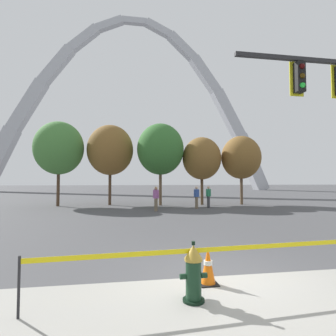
{
  "coord_description": "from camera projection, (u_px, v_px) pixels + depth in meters",
  "views": [
    {
      "loc": [
        -1.95,
        -5.39,
        2.0
      ],
      "look_at": [
        -0.24,
        5.0,
        2.5
      ],
      "focal_mm": 28.77,
      "sensor_mm": 36.0,
      "label": 1
    }
  ],
  "objects": [
    {
      "name": "pedestrian_walking_left",
      "position": [
        156.0,
        199.0,
        17.71
      ],
      "size": [
        0.39,
        0.38,
        1.59
      ],
      "color": "brown",
      "rests_on": "ground"
    },
    {
      "name": "tree_right_mid",
      "position": [
        241.0,
        157.0,
        22.93
      ],
      "size": [
        3.33,
        3.33,
        5.83
      ],
      "color": "brown",
      "rests_on": "ground"
    },
    {
      "name": "pedestrian_walking_right",
      "position": [
        156.0,
        197.0,
        19.44
      ],
      "size": [
        0.26,
        0.37,
        1.59
      ],
      "color": "#232847",
      "rests_on": "ground"
    },
    {
      "name": "tree_left_mid",
      "position": [
        110.0,
        150.0,
        22.43
      ],
      "size": [
        3.8,
        3.8,
        6.66
      ],
      "color": "#473323",
      "rests_on": "ground"
    },
    {
      "name": "pedestrian_standing_center",
      "position": [
        208.0,
        197.0,
        20.01
      ],
      "size": [
        0.39,
        0.36,
        1.59
      ],
      "color": "#38383D",
      "rests_on": "ground"
    },
    {
      "name": "fire_hydrant",
      "position": [
        193.0,
        273.0,
        4.46
      ],
      "size": [
        0.46,
        0.48,
        0.99
      ],
      "color": "black",
      "rests_on": "ground"
    },
    {
      "name": "tree_far_left",
      "position": [
        59.0,
        148.0,
        21.37
      ],
      "size": [
        3.84,
        3.84,
        6.72
      ],
      "color": "#473323",
      "rests_on": "ground"
    },
    {
      "name": "tree_center_right",
      "position": [
        202.0,
        158.0,
        22.62
      ],
      "size": [
        3.24,
        3.24,
        5.67
      ],
      "color": "brown",
      "rests_on": "ground"
    },
    {
      "name": "tree_center_left",
      "position": [
        160.0,
        149.0,
        22.13
      ],
      "size": [
        3.83,
        3.83,
        6.71
      ],
      "color": "brown",
      "rests_on": "ground"
    },
    {
      "name": "traffic_cone_by_hydrant",
      "position": [
        208.0,
        266.0,
        5.2
      ],
      "size": [
        0.36,
        0.36,
        0.73
      ],
      "color": "black",
      "rests_on": "ground"
    },
    {
      "name": "monument_arch",
      "position": [
        134.0,
        110.0,
        55.6
      ],
      "size": [
        58.78,
        2.57,
        36.79
      ],
      "color": "#B2B5BC",
      "rests_on": "ground"
    },
    {
      "name": "caution_tape_barrier",
      "position": [
        201.0,
        262.0,
        4.54
      ],
      "size": [
        5.63,
        0.41,
        0.9
      ],
      "color": "#232326",
      "rests_on": "ground"
    },
    {
      "name": "pedestrian_near_trees",
      "position": [
        197.0,
        197.0,
        19.36
      ],
      "size": [
        0.39,
        0.33,
        1.59
      ],
      "color": "brown",
      "rests_on": "ground"
    },
    {
      "name": "ground_plane",
      "position": [
        219.0,
        278.0,
        5.54
      ],
      "size": [
        240.0,
        240.0,
        0.0
      ],
      "primitive_type": "plane",
      "color": "#474749"
    }
  ]
}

